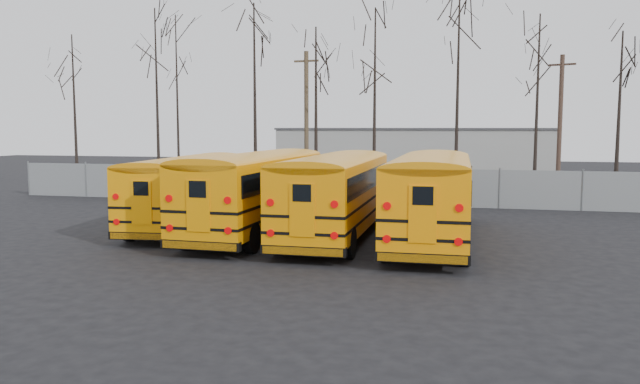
% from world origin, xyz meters
% --- Properties ---
extents(ground, '(120.00, 120.00, 0.00)m').
position_xyz_m(ground, '(0.00, 0.00, 0.00)').
color(ground, black).
rests_on(ground, ground).
extents(fence, '(40.00, 0.04, 2.00)m').
position_xyz_m(fence, '(0.00, 12.00, 1.00)').
color(fence, gray).
rests_on(fence, ground).
extents(distant_building, '(22.00, 8.00, 4.00)m').
position_xyz_m(distant_building, '(2.00, 32.00, 2.00)').
color(distant_building, '#A2A39E').
rests_on(distant_building, ground).
extents(bus_a, '(3.41, 10.98, 3.03)m').
position_xyz_m(bus_a, '(-4.92, 2.79, 1.77)').
color(bus_a, black).
rests_on(bus_a, ground).
extents(bus_b, '(3.05, 11.74, 3.26)m').
position_xyz_m(bus_b, '(-1.65, 1.87, 1.91)').
color(bus_b, black).
rests_on(bus_b, ground).
extents(bus_c, '(2.67, 11.53, 3.22)m').
position_xyz_m(bus_c, '(1.57, 1.73, 1.89)').
color(bus_c, black).
rests_on(bus_c, ground).
extents(bus_d, '(2.77, 11.72, 3.27)m').
position_xyz_m(bus_d, '(5.10, 1.54, 1.92)').
color(bus_d, black).
rests_on(bus_d, ground).
extents(utility_pole_left, '(1.55, 0.30, 8.71)m').
position_xyz_m(utility_pole_left, '(-3.18, 15.54, 4.47)').
color(utility_pole_left, brown).
rests_on(utility_pole_left, ground).
extents(utility_pole_right, '(1.41, 0.60, 8.21)m').
position_xyz_m(utility_pole_right, '(11.39, 16.24, 4.22)').
color(utility_pole_right, '#443026').
rests_on(utility_pole_right, ground).
extents(tree_0, '(0.26, 0.26, 10.04)m').
position_xyz_m(tree_0, '(-18.25, 14.40, 5.02)').
color(tree_0, black).
rests_on(tree_0, ground).
extents(tree_1, '(0.26, 0.26, 11.60)m').
position_xyz_m(tree_1, '(-12.89, 15.26, 5.80)').
color(tree_1, black).
rests_on(tree_1, ground).
extents(tree_2, '(0.26, 0.26, 10.96)m').
position_xyz_m(tree_2, '(-11.04, 14.33, 5.48)').
color(tree_2, black).
rests_on(tree_2, ground).
extents(tree_3, '(0.26, 0.26, 11.80)m').
position_xyz_m(tree_3, '(-6.67, 16.15, 5.90)').
color(tree_3, black).
rests_on(tree_3, ground).
extents(tree_4, '(0.26, 0.26, 9.94)m').
position_xyz_m(tree_4, '(-2.31, 14.41, 4.97)').
color(tree_4, black).
rests_on(tree_4, ground).
extents(tree_5, '(0.26, 0.26, 10.84)m').
position_xyz_m(tree_5, '(1.10, 14.59, 5.42)').
color(tree_5, black).
rests_on(tree_5, ground).
extents(tree_6, '(0.26, 0.26, 11.90)m').
position_xyz_m(tree_6, '(5.72, 15.84, 5.95)').
color(tree_6, black).
rests_on(tree_6, ground).
extents(tree_7, '(0.26, 0.26, 10.29)m').
position_xyz_m(tree_7, '(10.00, 15.06, 5.15)').
color(tree_7, black).
rests_on(tree_7, ground).
extents(tree_8, '(0.26, 0.26, 9.26)m').
position_xyz_m(tree_8, '(14.22, 15.25, 4.63)').
color(tree_8, black).
rests_on(tree_8, ground).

